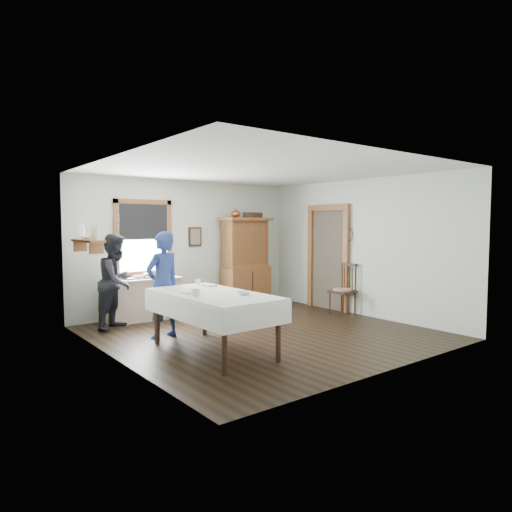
% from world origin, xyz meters
% --- Properties ---
extents(room, '(5.01, 5.01, 2.70)m').
position_xyz_m(room, '(0.00, 0.00, 1.35)').
color(room, black).
rests_on(room, ground).
extents(window, '(1.18, 0.07, 1.48)m').
position_xyz_m(window, '(-1.00, 2.46, 1.63)').
color(window, white).
rests_on(window, room).
extents(doorway, '(0.09, 1.14, 2.22)m').
position_xyz_m(doorway, '(2.46, 0.85, 1.16)').
color(doorway, '#4F4538').
rests_on(doorway, room).
extents(wall_shelf, '(0.24, 1.00, 0.44)m').
position_xyz_m(wall_shelf, '(-2.37, 1.54, 1.57)').
color(wall_shelf, '#935F2D').
rests_on(wall_shelf, room).
extents(framed_picture, '(0.30, 0.04, 0.40)m').
position_xyz_m(framed_picture, '(0.15, 2.46, 1.55)').
color(framed_picture, '#351D12').
rests_on(framed_picture, room).
extents(rug_beater, '(0.01, 0.27, 0.27)m').
position_xyz_m(rug_beater, '(2.45, 0.30, 1.72)').
color(rug_beater, black).
rests_on(rug_beater, room).
extents(work_counter, '(1.40, 0.56, 0.79)m').
position_xyz_m(work_counter, '(-1.14, 2.19, 0.40)').
color(work_counter, tan).
rests_on(work_counter, room).
extents(china_hutch, '(1.16, 0.58, 1.95)m').
position_xyz_m(china_hutch, '(1.26, 2.18, 0.98)').
color(china_hutch, '#935F2D').
rests_on(china_hutch, room).
extents(dining_table, '(1.14, 2.13, 0.85)m').
position_xyz_m(dining_table, '(-1.28, -0.47, 0.42)').
color(dining_table, silver).
rests_on(dining_table, room).
extents(spindle_chair, '(0.51, 0.51, 1.03)m').
position_xyz_m(spindle_chair, '(2.22, 0.22, 0.51)').
color(spindle_chair, '#351D12').
rests_on(spindle_chair, room).
extents(pail, '(0.33, 0.33, 0.29)m').
position_xyz_m(pail, '(0.55, 1.94, 0.14)').
color(pail, gray).
rests_on(pail, room).
extents(wicker_basket, '(0.40, 0.33, 0.20)m').
position_xyz_m(wicker_basket, '(1.12, 1.96, 0.10)').
color(wicker_basket, tan).
rests_on(wicker_basket, room).
extents(woman_blue, '(0.65, 0.50, 1.57)m').
position_xyz_m(woman_blue, '(-1.46, 0.72, 0.79)').
color(woman_blue, navy).
rests_on(woman_blue, room).
extents(figure_dark, '(0.94, 0.91, 1.53)m').
position_xyz_m(figure_dark, '(-1.79, 1.83, 0.76)').
color(figure_dark, black).
rests_on(figure_dark, room).
extents(table_cup_a, '(0.13, 0.13, 0.09)m').
position_xyz_m(table_cup_a, '(-1.60, -0.56, 0.89)').
color(table_cup_a, silver).
rests_on(table_cup_a, dining_table).
extents(table_cup_b, '(0.12, 0.12, 0.09)m').
position_xyz_m(table_cup_b, '(-1.00, 0.39, 0.89)').
color(table_cup_b, silver).
rests_on(table_cup_b, dining_table).
extents(table_bowl, '(0.25, 0.25, 0.05)m').
position_xyz_m(table_bowl, '(-1.02, -0.86, 0.87)').
color(table_bowl, silver).
rests_on(table_bowl, dining_table).
extents(counter_book, '(0.22, 0.26, 0.02)m').
position_xyz_m(counter_book, '(-1.54, 2.18, 0.81)').
color(counter_book, '#7D6B53').
rests_on(counter_book, work_counter).
extents(counter_bowl, '(0.24, 0.24, 0.06)m').
position_xyz_m(counter_bowl, '(-1.24, 2.17, 0.82)').
color(counter_bowl, silver).
rests_on(counter_bowl, work_counter).
extents(shelf_bowl, '(0.22, 0.22, 0.05)m').
position_xyz_m(shelf_bowl, '(-2.37, 1.55, 1.60)').
color(shelf_bowl, silver).
rests_on(shelf_bowl, wall_shelf).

